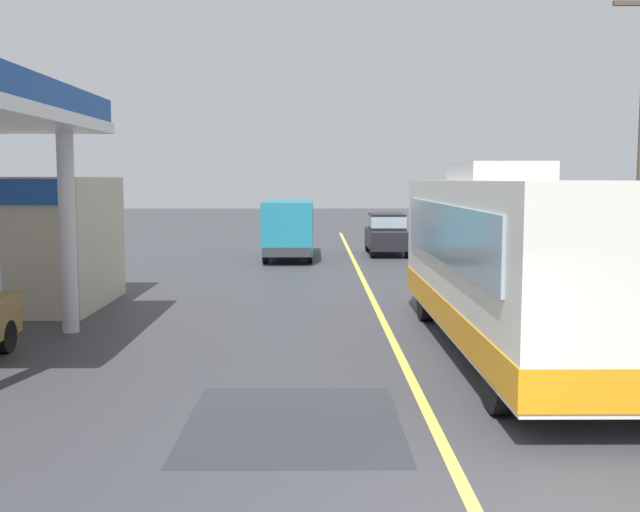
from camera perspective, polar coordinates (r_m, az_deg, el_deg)
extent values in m
plane|color=#38383D|center=(27.49, 2.97, -1.21)|extent=(120.00, 120.00, 0.00)
cube|color=#D8CC4C|center=(22.54, 3.73, -2.75)|extent=(0.16, 50.00, 0.01)
cube|color=#26282D|center=(10.72, -2.01, -12.39)|extent=(2.96, 3.45, 0.01)
cube|color=silver|center=(15.03, 13.99, 0.00)|extent=(2.50, 11.00, 2.90)
cube|color=orange|center=(15.18, 13.89, -4.14)|extent=(2.54, 11.04, 0.56)
cube|color=#8C9EAD|center=(9.83, 21.94, -0.01)|extent=(2.30, 0.10, 1.40)
cube|color=#8C9EAD|center=(14.73, 9.24, 1.74)|extent=(0.06, 9.35, 1.10)
cube|color=#8C9EAD|center=(15.36, 18.62, 1.67)|extent=(0.06, 9.35, 1.10)
cube|color=white|center=(9.80, 22.07, 4.07)|extent=(1.75, 0.08, 0.32)
cube|color=#B2B2B7|center=(15.93, 13.24, 6.20)|extent=(1.60, 2.80, 0.36)
cylinder|color=black|center=(11.28, 13.30, -8.99)|extent=(0.30, 1.00, 1.00)
cylinder|color=black|center=(18.21, 7.94, -3.26)|extent=(0.30, 1.00, 1.00)
cylinder|color=black|center=(18.65, 14.65, -3.18)|extent=(0.30, 1.00, 1.00)
cylinder|color=silver|center=(17.35, -18.43, 2.03)|extent=(0.36, 0.36, 4.60)
cylinder|color=black|center=(15.94, -22.53, -5.61)|extent=(0.20, 0.64, 0.64)
cube|color=teal|center=(32.21, -2.34, 2.30)|extent=(2.00, 6.00, 2.10)
cube|color=#8C9EAD|center=(32.19, -2.34, 3.01)|extent=(2.04, 5.10, 0.80)
cube|color=#2D2D33|center=(29.24, -2.53, 0.28)|extent=(1.90, 0.16, 0.36)
cylinder|color=black|center=(30.34, -4.12, 0.16)|extent=(0.22, 0.76, 0.76)
cylinder|color=black|center=(30.28, -0.79, 0.16)|extent=(0.22, 0.76, 0.76)
cylinder|color=black|center=(34.32, -3.69, 0.82)|extent=(0.22, 0.76, 0.76)
cylinder|color=black|center=(34.26, -0.75, 0.82)|extent=(0.22, 0.76, 0.76)
cube|color=black|center=(33.96, 5.04, 1.33)|extent=(1.70, 4.20, 0.80)
cube|color=black|center=(34.11, 5.02, 2.61)|extent=(1.50, 2.31, 0.70)
cube|color=#8C9EAD|center=(34.11, 5.02, 2.61)|extent=(1.53, 2.35, 0.49)
cylinder|color=black|center=(32.44, 3.96, 0.42)|extent=(0.20, 0.64, 0.64)
cylinder|color=black|center=(32.59, 6.60, 0.42)|extent=(0.20, 0.64, 0.64)
cylinder|color=black|center=(35.42, 3.60, 0.87)|extent=(0.20, 0.64, 0.64)
cylinder|color=black|center=(35.56, 6.01, 0.87)|extent=(0.20, 0.64, 0.64)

